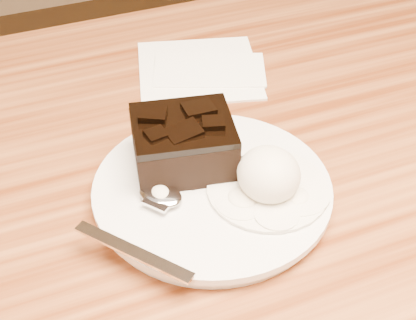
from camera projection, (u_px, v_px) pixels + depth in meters
name	position (u px, v px, depth m)	size (l,w,h in m)	color
plate	(212.00, 192.00, 0.57)	(0.22, 0.22, 0.02)	white
brownie	(184.00, 146.00, 0.57)	(0.09, 0.08, 0.04)	black
ice_cream_scoop	(269.00, 174.00, 0.54)	(0.06, 0.06, 0.05)	white
melt_puddle	(267.00, 189.00, 0.55)	(0.11, 0.11, 0.00)	white
spoon	(161.00, 196.00, 0.54)	(0.03, 0.17, 0.01)	silver
napkin	(199.00, 69.00, 0.74)	(0.14, 0.14, 0.01)	white
crumb_a	(240.00, 159.00, 0.58)	(0.01, 0.01, 0.00)	black
crumb_b	(194.00, 187.00, 0.55)	(0.01, 0.01, 0.00)	black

